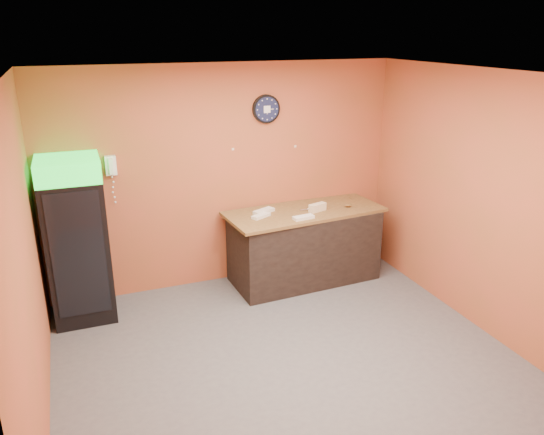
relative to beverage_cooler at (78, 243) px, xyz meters
name	(u,v)px	position (x,y,z in m)	size (l,w,h in m)	color
floor	(286,357)	(1.85, -1.61, -0.92)	(4.50, 4.50, 0.00)	#47474C
back_wall	(226,177)	(1.85, 0.39, 0.48)	(4.50, 0.02, 2.80)	#B64C33
left_wall	(25,267)	(-0.40, -1.61, 0.48)	(0.02, 4.00, 2.80)	#B64C33
right_wall	(479,202)	(4.10, -1.61, 0.48)	(0.02, 4.00, 2.80)	#B64C33
ceiling	(289,75)	(1.85, -1.61, 1.88)	(4.50, 4.00, 0.02)	white
beverage_cooler	(78,243)	(0.00, 0.00, 0.00)	(0.67, 0.68, 1.88)	black
prep_counter	(304,247)	(2.76, -0.02, -0.45)	(1.87, 0.83, 0.93)	black
wall_clock	(266,109)	(2.39, 0.36, 1.31)	(0.36, 0.06, 0.36)	black
wall_phone	(111,166)	(0.46, 0.34, 0.77)	(0.12, 0.11, 0.23)	white
butcher_paper	(305,212)	(2.76, -0.02, 0.03)	(2.02, 0.84, 0.04)	brown
sub_roll_stack	(317,207)	(2.90, -0.12, 0.11)	(0.25, 0.15, 0.10)	beige
wrapped_sandwich_left	(261,216)	(2.15, -0.07, 0.07)	(0.25, 0.10, 0.04)	silver
wrapped_sandwich_mid	(304,217)	(2.61, -0.32, 0.07)	(0.26, 0.10, 0.04)	silver
wrapped_sandwich_right	(264,211)	(2.24, 0.07, 0.08)	(0.29, 0.11, 0.04)	silver
kitchen_tool	(310,208)	(2.84, -0.03, 0.08)	(0.06, 0.06, 0.06)	silver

